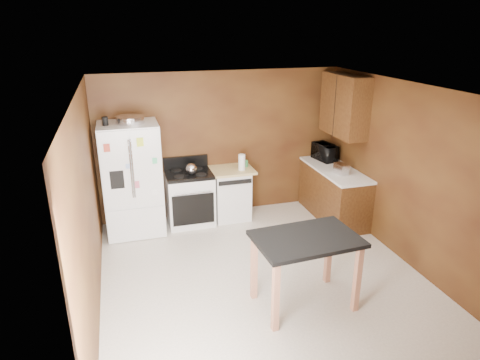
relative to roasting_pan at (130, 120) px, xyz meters
name	(u,v)px	position (x,y,z in m)	size (l,w,h in m)	color
floor	(262,276)	(1.50, -1.87, -1.85)	(4.50, 4.50, 0.00)	silver
ceiling	(266,90)	(1.50, -1.87, 0.65)	(4.50, 4.50, 0.00)	white
wall_back	(221,144)	(1.50, 0.38, -0.60)	(4.20, 4.20, 0.00)	brown
wall_front	(358,293)	(1.50, -4.12, -0.60)	(4.20, 4.20, 0.00)	brown
wall_left	(88,210)	(-0.60, -1.87, -0.60)	(4.50, 4.50, 0.00)	brown
wall_right	(407,175)	(3.60, -1.87, -0.60)	(4.50, 4.50, 0.00)	brown
roasting_pan	(130,120)	(0.00, 0.00, 0.00)	(0.42, 0.42, 0.11)	silver
pen_cup	(105,121)	(-0.36, -0.07, 0.01)	(0.09, 0.09, 0.13)	black
kettle	(191,169)	(0.89, -0.04, -0.86)	(0.19, 0.19, 0.19)	silver
paper_towel	(242,162)	(1.76, -0.02, -0.83)	(0.12, 0.12, 0.27)	white
green_canister	(245,163)	(1.86, 0.15, -0.91)	(0.10, 0.10, 0.11)	#46B763
toaster	(341,169)	(3.25, -0.69, -0.87)	(0.15, 0.24, 0.17)	silver
microwave	(325,153)	(3.34, 0.08, -0.82)	(0.48, 0.33, 0.27)	black
refrigerator	(132,179)	(-0.05, -0.01, -0.95)	(0.90, 0.80, 1.80)	white
gas_range	(190,197)	(0.86, 0.05, -1.39)	(0.76, 0.68, 1.10)	white
dishwasher	(231,193)	(1.58, 0.08, -1.40)	(0.78, 0.63, 0.89)	white
right_cabinets	(337,167)	(3.34, -0.39, -0.95)	(0.63, 1.58, 2.45)	brown
island	(306,248)	(1.79, -2.58, -1.09)	(1.25, 0.87, 0.91)	black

